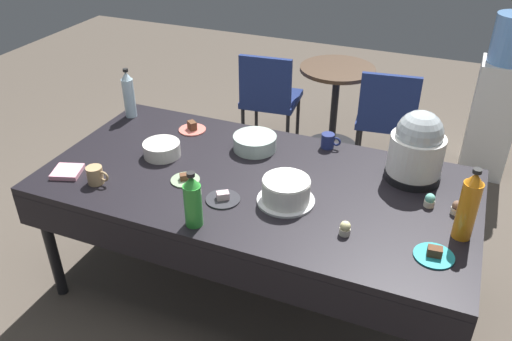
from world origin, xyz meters
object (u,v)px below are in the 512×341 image
soda_bottle_water (129,95)px  soda_bottle_orange_juice (468,206)px  dessert_plate_coral (192,128)px  cupcake_berry (345,228)px  dessert_plate_teal (434,255)px  water_cooler (496,103)px  dessert_plate_sage (185,179)px  slow_cooker (417,148)px  ceramic_snack_bowl (162,149)px  maroon_chair_left (269,95)px  dessert_plate_charcoal (223,198)px  soda_bottle_lime_soda (193,201)px  cupcake_lemon (430,200)px  coffee_mug_tan (96,175)px  glass_salad_bowl (255,142)px  cupcake_cocoa (457,208)px  maroon_chair_right (387,114)px  frosted_layer_cake (286,191)px  round_cafe_table (336,93)px  potluck_table (256,189)px  coffee_mug_navy (328,141)px

soda_bottle_water → soda_bottle_orange_juice: bearing=-13.1°
soda_bottle_orange_juice → soda_bottle_water: bearing=166.9°
dessert_plate_coral → cupcake_berry: size_ratio=2.41×
dessert_plate_teal → water_cooler: bearing=83.8°
dessert_plate_sage → soda_bottle_water: (-0.69, 0.54, 0.14)m
slow_cooker → ceramic_snack_bowl: slow_cooker is taller
maroon_chair_left → water_cooler: bearing=10.2°
dessert_plate_charcoal → soda_bottle_lime_soda: soda_bottle_lime_soda is taller
cupcake_lemon → coffee_mug_tan: size_ratio=0.55×
slow_cooker → soda_bottle_water: 1.75m
dessert_plate_charcoal → maroon_chair_left: 1.90m
glass_salad_bowl → soda_bottle_orange_juice: size_ratio=0.71×
cupcake_cocoa → maroon_chair_right: (-0.56, 1.51, -0.29)m
glass_salad_bowl → cupcake_cocoa: bearing=-10.7°
glass_salad_bowl → cupcake_berry: glass_salad_bowl is taller
cupcake_lemon → maroon_chair_left: 2.06m
dessert_plate_sage → water_cooler: (1.48, 2.05, -0.17)m
frosted_layer_cake → glass_salad_bowl: bearing=128.7°
cupcake_cocoa → soda_bottle_water: size_ratio=0.21×
dessert_plate_coral → water_cooler: bearing=41.9°
coffee_mug_tan → water_cooler: water_cooler is taller
slow_cooker → dessert_plate_coral: (-1.30, 0.04, -0.16)m
cupcake_berry → maroon_chair_left: maroon_chair_left is taller
cupcake_lemon → dessert_plate_sage: bearing=-168.1°
soda_bottle_lime_soda → maroon_chair_right: (0.52, 2.04, -0.38)m
maroon_chair_right → glass_salad_bowl: bearing=-112.4°
water_cooler → maroon_chair_left: bearing=-169.8°
slow_cooker → coffee_mug_tan: bearing=-155.8°
dessert_plate_charcoal → round_cafe_table: size_ratio=0.23×
slow_cooker → dessert_plate_teal: bearing=-73.3°
coffee_mug_tan → maroon_chair_right: 2.26m
potluck_table → dessert_plate_teal: bearing=-16.6°
dessert_plate_teal → maroon_chair_left: 2.38m
glass_salad_bowl → cupcake_lemon: glass_salad_bowl is taller
frosted_layer_cake → coffee_mug_tan: frosted_layer_cake is taller
glass_salad_bowl → water_cooler: water_cooler is taller
soda_bottle_orange_juice → maroon_chair_right: bearing=109.6°
dessert_plate_charcoal → soda_bottle_water: (-0.94, 0.62, 0.14)m
soda_bottle_water → water_cooler: bearing=34.9°
ceramic_snack_bowl → dessert_plate_sage: size_ratio=1.36×
dessert_plate_coral → water_cooler: water_cooler is taller
dessert_plate_coral → soda_bottle_lime_soda: size_ratio=0.60×
cupcake_lemon → cupcake_cocoa: bearing=-6.0°
ceramic_snack_bowl → soda_bottle_water: size_ratio=0.65×
soda_bottle_orange_juice → dessert_plate_teal: bearing=-116.7°
frosted_layer_cake → coffee_mug_tan: bearing=-167.2°
slow_cooker → coffee_mug_navy: slow_cooker is taller
cupcake_berry → maroon_chair_left: bearing=120.1°
cupcake_lemon → soda_bottle_orange_juice: 0.27m
dessert_plate_sage → cupcake_berry: bearing=-7.6°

